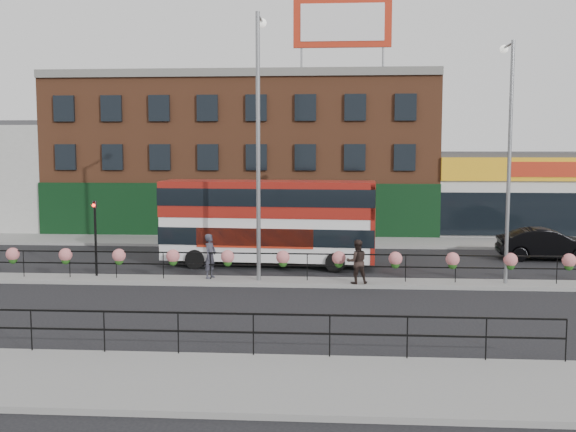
# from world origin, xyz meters

# --- Properties ---
(ground) EXTENTS (120.00, 120.00, 0.00)m
(ground) POSITION_xyz_m (0.00, 0.00, 0.00)
(ground) COLOR black
(ground) RESTS_ON ground
(south_pavement) EXTENTS (60.00, 4.00, 0.15)m
(south_pavement) POSITION_xyz_m (0.00, -12.00, 0.07)
(south_pavement) COLOR gray
(south_pavement) RESTS_ON ground
(north_pavement) EXTENTS (60.00, 4.00, 0.15)m
(north_pavement) POSITION_xyz_m (0.00, 12.00, 0.07)
(north_pavement) COLOR gray
(north_pavement) RESTS_ON ground
(median) EXTENTS (60.00, 1.60, 0.15)m
(median) POSITION_xyz_m (0.00, 0.00, 0.07)
(median) COLOR gray
(median) RESTS_ON ground
(yellow_line_inner) EXTENTS (60.00, 0.10, 0.01)m
(yellow_line_inner) POSITION_xyz_m (0.00, -9.70, 0.01)
(yellow_line_inner) COLOR gold
(yellow_line_inner) RESTS_ON ground
(yellow_line_outer) EXTENTS (60.00, 0.10, 0.01)m
(yellow_line_outer) POSITION_xyz_m (0.00, -9.88, 0.01)
(yellow_line_outer) COLOR gold
(yellow_line_outer) RESTS_ON ground
(brick_building) EXTENTS (25.00, 12.21, 10.30)m
(brick_building) POSITION_xyz_m (-4.00, 19.96, 5.13)
(brick_building) COLOR brown
(brick_building) RESTS_ON ground
(supermarket) EXTENTS (15.00, 12.25, 5.30)m
(supermarket) POSITION_xyz_m (16.00, 19.90, 2.65)
(supermarket) COLOR silver
(supermarket) RESTS_ON ground
(billboard) EXTENTS (6.00, 0.29, 4.40)m
(billboard) POSITION_xyz_m (2.50, 14.99, 13.18)
(billboard) COLOR #AE2712
(billboard) RESTS_ON brick_building
(median_railing) EXTENTS (30.04, 0.56, 1.23)m
(median_railing) POSITION_xyz_m (-0.00, 0.00, 1.05)
(median_railing) COLOR black
(median_railing) RESTS_ON median
(south_railing) EXTENTS (20.04, 0.05, 1.12)m
(south_railing) POSITION_xyz_m (-2.00, -10.10, 0.96)
(south_railing) COLOR black
(south_railing) RESTS_ON south_pavement
(double_decker_bus) EXTENTS (10.12, 3.00, 4.04)m
(double_decker_bus) POSITION_xyz_m (-0.96, 3.99, 2.48)
(double_decker_bus) COLOR silver
(double_decker_bus) RESTS_ON ground
(car) EXTENTS (2.25, 5.00, 1.58)m
(car) POSITION_xyz_m (12.69, 6.77, 0.79)
(car) COLOR black
(car) RESTS_ON ground
(pedestrian_a) EXTENTS (0.94, 0.84, 1.85)m
(pedestrian_a) POSITION_xyz_m (-3.06, 0.23, 1.08)
(pedestrian_a) COLOR #32323D
(pedestrian_a) RESTS_ON median
(pedestrian_b) EXTENTS (1.09, 0.96, 1.77)m
(pedestrian_b) POSITION_xyz_m (3.01, -0.50, 1.04)
(pedestrian_b) COLOR black
(pedestrian_b) RESTS_ON median
(lamp_column_west) EXTENTS (0.39, 1.90, 10.83)m
(lamp_column_west) POSITION_xyz_m (-0.99, 0.18, 6.57)
(lamp_column_west) COLOR slate
(lamp_column_west) RESTS_ON median
(lamp_column_east) EXTENTS (0.35, 1.69, 9.62)m
(lamp_column_east) POSITION_xyz_m (8.99, 0.25, 5.85)
(lamp_column_east) COLOR slate
(lamp_column_east) RESTS_ON median
(traffic_light_median) EXTENTS (0.15, 0.28, 3.65)m
(traffic_light_median) POSITION_xyz_m (-8.00, 0.39, 2.47)
(traffic_light_median) COLOR black
(traffic_light_median) RESTS_ON median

